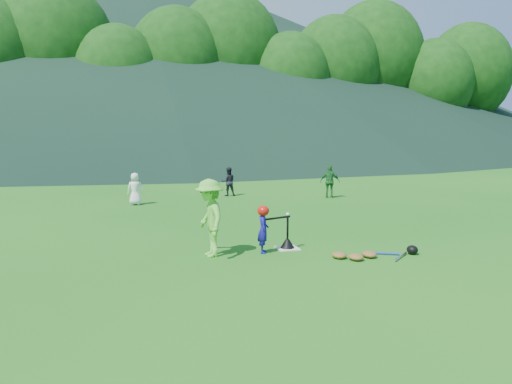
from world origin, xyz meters
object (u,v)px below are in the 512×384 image
(adult_coach, at_px, (210,218))
(fielder_a, at_px, (135,189))
(batter_child, at_px, (263,230))
(fielder_b, at_px, (228,182))
(batting_tee, at_px, (287,243))
(fielder_c, at_px, (330,182))
(home_plate, at_px, (287,248))
(equipment_pile, at_px, (370,254))

(adult_coach, distance_m, fielder_a, 7.36)
(batter_child, xyz_separation_m, fielder_b, (1.15, 8.64, 0.06))
(batter_child, distance_m, batting_tee, 0.71)
(batter_child, height_order, fielder_a, fielder_a)
(batter_child, xyz_separation_m, batting_tee, (0.59, 0.19, -0.34))
(fielder_a, height_order, fielder_c, fielder_c)
(home_plate, relative_size, fielder_c, 0.38)
(adult_coach, distance_m, equipment_pile, 3.23)
(fielder_a, relative_size, equipment_pile, 0.59)
(batter_child, bearing_deg, batting_tee, -59.25)
(home_plate, distance_m, fielder_a, 7.67)
(equipment_pile, bearing_deg, home_plate, 139.79)
(fielder_c, bearing_deg, batter_child, 79.44)
(adult_coach, relative_size, equipment_pile, 0.86)
(adult_coach, relative_size, fielder_a, 1.44)
(fielder_a, xyz_separation_m, fielder_b, (3.45, 1.36, 0.00))
(adult_coach, bearing_deg, fielder_c, 136.16)
(adult_coach, xyz_separation_m, fielder_a, (-1.20, 7.26, -0.24))
(batter_child, xyz_separation_m, fielder_c, (4.61, 7.11, 0.12))
(fielder_c, bearing_deg, fielder_b, -1.43)
(fielder_b, distance_m, batting_tee, 8.47)
(fielder_b, xyz_separation_m, fielder_c, (3.45, -1.52, 0.06))
(batter_child, xyz_separation_m, fielder_a, (-2.29, 7.28, 0.06))
(home_plate, distance_m, fielder_b, 8.48)
(fielder_c, bearing_deg, equipment_pile, 93.87)
(home_plate, relative_size, fielder_b, 0.42)
(adult_coach, bearing_deg, fielder_a, -175.66)
(adult_coach, relative_size, fielder_c, 1.29)
(fielder_a, distance_m, fielder_c, 6.90)
(home_plate, xyz_separation_m, equipment_pile, (1.32, -1.12, 0.06))
(fielder_c, xyz_separation_m, equipment_pile, (-2.69, -8.04, -0.53))
(home_plate, relative_size, adult_coach, 0.29)
(fielder_b, bearing_deg, home_plate, 90.61)
(batter_child, height_order, equipment_pile, batter_child)
(batting_tee, xyz_separation_m, equipment_pile, (1.32, -1.12, -0.06))
(home_plate, height_order, fielder_b, fielder_b)
(fielder_c, distance_m, equipment_pile, 8.50)
(fielder_b, relative_size, fielder_c, 0.90)
(fielder_a, bearing_deg, fielder_c, -174.83)
(home_plate, relative_size, batter_child, 0.47)
(fielder_a, bearing_deg, home_plate, 118.68)
(batting_tee, height_order, equipment_pile, batting_tee)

